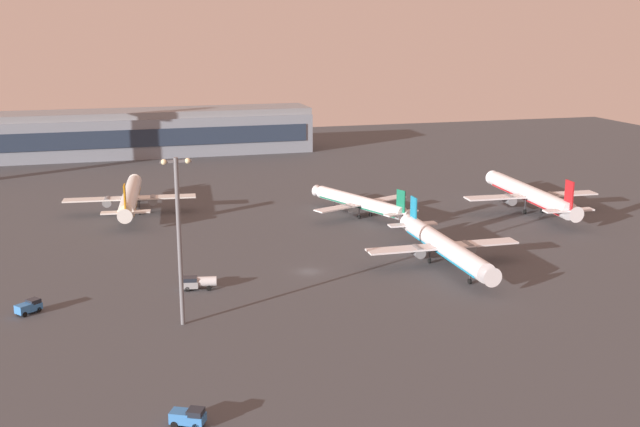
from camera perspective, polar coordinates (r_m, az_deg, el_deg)
ground_plane at (r=150.95m, az=-0.83°, el=-4.29°), size 416.00×416.00×0.00m
terminal_building at (r=290.82m, az=-13.60°, el=5.76°), size 129.57×22.40×16.40m
airplane_far_stand at (r=155.64m, az=9.10°, el=-2.39°), size 31.51×40.55×10.43m
airplane_near_gate at (r=204.77m, az=15.22°, el=1.34°), size 35.32×45.37×11.64m
airplane_terminal_side at (r=193.12m, az=3.00°, el=0.79°), size 26.83×34.02×9.13m
airplane_mid_apron at (r=201.82m, az=-13.78°, el=1.16°), size 32.94×42.25×10.83m
baggage_tractor at (r=138.23m, az=-20.61°, el=-6.43°), size 4.46×4.11×2.25m
maintenance_van at (r=97.03m, az=-9.64°, el=-14.52°), size 4.58×3.59×2.25m
fuel_truck at (r=142.51m, az=-8.98°, el=-5.00°), size 6.56×3.27×2.35m
apron_light_central at (r=122.61m, az=-10.33°, el=-1.31°), size 4.80×0.90×27.06m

